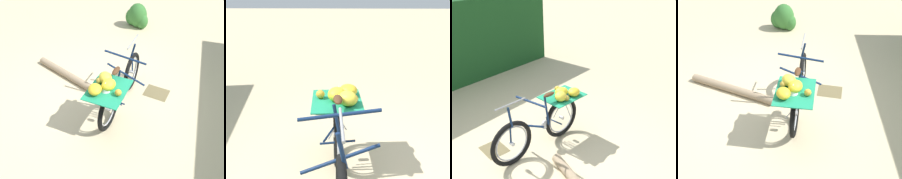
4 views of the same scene
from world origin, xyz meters
TOP-DOWN VIEW (x-y plane):
  - ground_plane at (0.00, 0.00)m, footprint 60.00×60.00m
  - bicycle at (0.23, -0.18)m, footprint 0.71×1.79m
  - fallen_log at (-1.04, 0.17)m, footprint 1.69×0.52m
  - shrub_cluster at (-0.72, 2.96)m, footprint 0.67×0.46m
  - leaf_litter_patch at (0.71, 0.55)m, footprint 0.44×0.36m

SIDE VIEW (x-z plane):
  - ground_plane at x=0.00m, z-range 0.00..0.00m
  - leaf_litter_patch at x=0.71m, z-range 0.00..0.01m
  - fallen_log at x=-1.04m, z-range 0.00..0.14m
  - shrub_cluster at x=-0.72m, z-range -0.04..0.60m
  - bicycle at x=0.23m, z-range -0.01..1.02m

